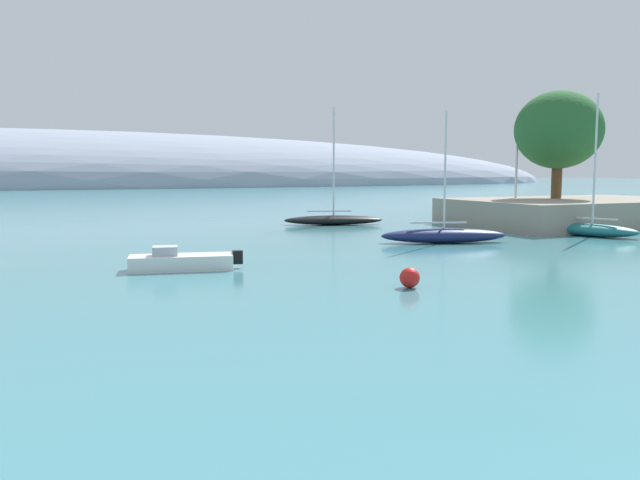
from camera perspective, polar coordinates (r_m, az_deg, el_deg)
The scene contains 9 objects.
shore_outcrop at distance 55.42m, azimuth 21.76°, elevation 2.32°, with size 19.12×12.45×2.06m, color gray.
tree_clump_shore at distance 56.09m, azimuth 20.30°, elevation 9.09°, with size 6.94×6.94×8.64m.
distant_ridge at distance 200.25m, azimuth -24.91°, elevation 4.33°, with size 365.54×87.85×31.80m, color #8E99AD.
sailboat_teal_near_shore at distance 46.08m, azimuth 22.89°, elevation 0.92°, with size 3.69×6.28×9.28m.
sailboat_navy_mid_mooring at distance 39.27m, azimuth 10.87°, elevation 0.44°, with size 7.69×4.01×7.80m.
sailboat_grey_outer_mooring at distance 55.76m, azimuth 16.82°, elevation 2.04°, with size 7.74×5.95×7.99m.
sailboat_black_end_of_line at distance 51.58m, azimuth 1.20°, elevation 1.86°, with size 8.14×4.25×9.25m.
motorboat_white_foreground at distance 28.67m, azimuth -12.18°, elevation -1.87°, with size 4.95×2.41×1.06m.
mooring_buoy_red at distance 24.01m, azimuth 7.92°, elevation -3.32°, with size 0.75×0.75×0.75m, color red.
Camera 1 is at (-12.43, -3.66, 4.29)m, focal length 36.26 mm.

